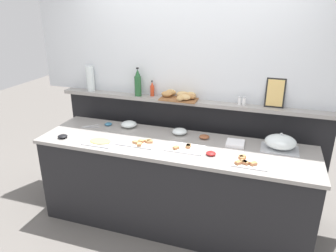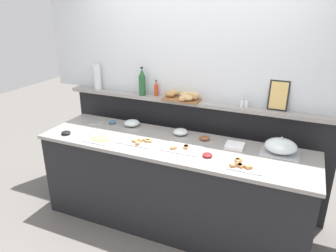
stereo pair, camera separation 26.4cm
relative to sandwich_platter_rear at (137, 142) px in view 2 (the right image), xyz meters
The scene contains 24 objects.
ground_plane 1.23m from the sandwich_platter_rear, 66.13° to the left, with size 12.00×12.00×0.00m, color slate.
buffet_counter 0.58m from the sandwich_platter_rear, 20.95° to the left, with size 2.71×0.76×0.93m.
back_ledge_unit 0.80m from the sandwich_platter_rear, 64.71° to the left, with size 2.99×0.22×1.23m.
upper_wall_panel 1.25m from the sandwich_platter_rear, 65.48° to the left, with size 3.59×0.08×1.37m, color silver.
sandwich_platter_rear is the anchor object (origin of this frame).
sandwich_platter_side 0.46m from the sandwich_platter_rear, ahead, with size 0.36×0.21×0.04m.
sandwich_platter_front 1.05m from the sandwich_platter_rear, ahead, with size 0.29×0.20×0.04m.
cold_cuts_platter 0.38m from the sandwich_platter_rear, 167.38° to the right, with size 0.30×0.22×0.02m.
serving_cloche 1.34m from the sandwich_platter_rear, 12.81° to the left, with size 0.34×0.24×0.17m.
glass_bowl_large 0.48m from the sandwich_platter_rear, 49.31° to the left, with size 0.16×0.16×0.06m.
glass_bowl_medium 0.47m from the sandwich_platter_rear, 126.28° to the left, with size 0.17×0.17×0.07m.
condiment_bowl_teal 0.79m from the sandwich_platter_rear, behind, with size 0.10×0.10×0.03m, color black.
condiment_bowl_cream 0.67m from the sandwich_platter_rear, 29.93° to the left, with size 0.10×0.10×0.04m, color brown.
condiment_bowl_red 0.63m from the sandwich_platter_rear, 145.66° to the left, with size 0.08×0.08×0.03m, color teal.
condiment_bowl_dark 0.72m from the sandwich_platter_rear, ahead, with size 0.09×0.09×0.03m, color red.
serving_tongs 0.72m from the sandwich_platter_rear, 160.37° to the left, with size 0.18×0.14×0.01m.
napkin_stack 0.94m from the sandwich_platter_rear, 17.07° to the left, with size 0.17×0.17×0.03m, color white.
wine_bottle_green 0.77m from the sandwich_platter_rear, 112.53° to the left, with size 0.08×0.08×0.32m.
hot_sauce_bottle 0.73m from the sandwich_platter_rear, 98.14° to the left, with size 0.04×0.04×0.18m.
salt_shaker 1.11m from the sandwich_platter_rear, 34.57° to the left, with size 0.03×0.03×0.09m.
pepper_shaker 1.15m from the sandwich_platter_rear, 33.27° to the left, with size 0.03×0.03×0.09m.
bread_basket 0.73m from the sandwich_platter_rear, 67.06° to the left, with size 0.41×0.30×0.08m.
framed_picture 1.43m from the sandwich_platter_rear, 27.93° to the left, with size 0.19×0.06×0.29m.
water_carafe 1.13m from the sandwich_platter_rear, 144.86° to the left, with size 0.09×0.09×0.29m, color silver.
Camera 2 is at (1.09, -2.62, 2.22)m, focal length 34.19 mm.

